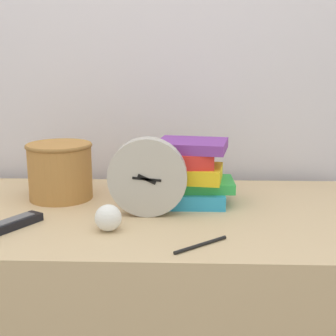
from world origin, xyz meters
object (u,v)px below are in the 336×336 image
object	(u,v)px
desk_clock	(147,177)
tv_remote	(10,224)
book_stack	(188,173)
basket	(60,169)
crumpled_paper_ball	(108,218)
pen	(201,245)

from	to	relation	value
desk_clock	tv_remote	size ratio (longest dim) A/B	1.22
book_stack	basket	xyz separation A→B (m)	(-0.38, 0.03, 0.00)
book_stack	crumpled_paper_ball	size ratio (longest dim) A/B	3.73
basket	crumpled_paper_ball	bearing A→B (deg)	-55.33
desk_clock	tv_remote	bearing A→B (deg)	-160.81
basket	crumpled_paper_ball	size ratio (longest dim) A/B	2.97
desk_clock	pen	xyz separation A→B (m)	(0.14, -0.21, -0.10)
desk_clock	crumpled_paper_ball	distance (m)	0.17
tv_remote	basket	bearing A→B (deg)	77.36
crumpled_paper_ball	pen	world-z (taller)	crumpled_paper_ball
basket	tv_remote	world-z (taller)	basket
desk_clock	crumpled_paper_ball	bearing A→B (deg)	-125.79
tv_remote	pen	distance (m)	0.48
desk_clock	book_stack	distance (m)	0.16
book_stack	crumpled_paper_ball	bearing A→B (deg)	-129.24
basket	pen	xyz separation A→B (m)	(0.41, -0.36, -0.09)
desk_clock	basket	bearing A→B (deg)	151.45
book_stack	basket	bearing A→B (deg)	175.62
pen	crumpled_paper_ball	bearing A→B (deg)	157.60
crumpled_paper_ball	book_stack	bearing A→B (deg)	50.76
tv_remote	crumpled_paper_ball	distance (m)	0.25
basket	desk_clock	bearing A→B (deg)	-28.55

